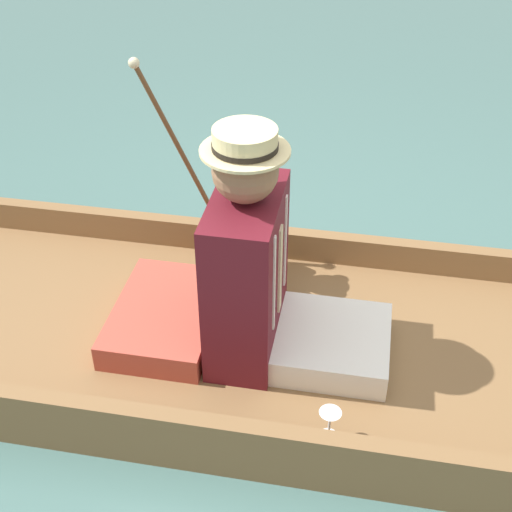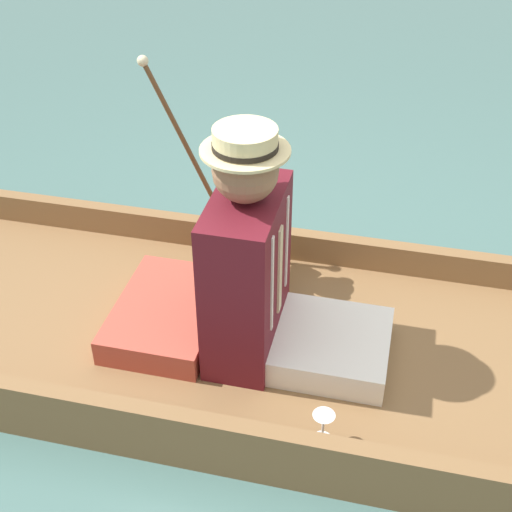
# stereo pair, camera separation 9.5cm
# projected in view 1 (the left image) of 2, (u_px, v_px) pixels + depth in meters

# --- Properties ---
(ground_plane) EXTENTS (16.00, 16.00, 0.00)m
(ground_plane) POSITION_uv_depth(u_px,v_px,m) (293.00, 360.00, 2.76)
(ground_plane) COLOR #476B66
(punt_boat) EXTENTS (1.14, 3.29, 0.23)m
(punt_boat) POSITION_uv_depth(u_px,v_px,m) (293.00, 348.00, 2.72)
(punt_boat) COLOR brown
(punt_boat) RESTS_ON ground_plane
(seat_cushion) EXTENTS (0.55, 0.38, 0.11)m
(seat_cushion) POSITION_uv_depth(u_px,v_px,m) (166.00, 317.00, 2.73)
(seat_cushion) COLOR #B24738
(seat_cushion) RESTS_ON punt_boat
(seated_person) EXTENTS (0.45, 0.67, 0.89)m
(seated_person) POSITION_uv_depth(u_px,v_px,m) (263.00, 275.00, 2.48)
(seated_person) COLOR white
(seated_person) RESTS_ON punt_boat
(teddy_bear) EXTENTS (0.27, 0.16, 0.39)m
(teddy_bear) POSITION_uv_depth(u_px,v_px,m) (263.00, 244.00, 2.89)
(teddy_bear) COLOR tan
(teddy_bear) RESTS_ON punt_boat
(wine_glass) EXTENTS (0.07, 0.07, 0.12)m
(wine_glass) POSITION_uv_depth(u_px,v_px,m) (330.00, 419.00, 2.27)
(wine_glass) COLOR silver
(wine_glass) RESTS_ON punt_boat
(walking_cane) EXTENTS (0.04, 0.42, 0.89)m
(walking_cane) POSITION_uv_depth(u_px,v_px,m) (180.00, 151.00, 2.85)
(walking_cane) COLOR brown
(walking_cane) RESTS_ON punt_boat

